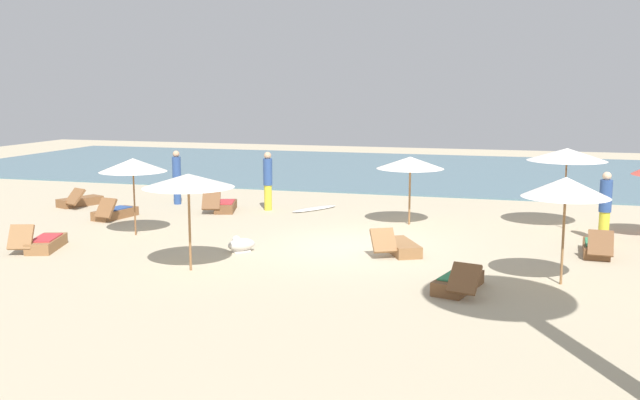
{
  "coord_description": "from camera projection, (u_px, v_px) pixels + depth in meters",
  "views": [
    {
      "loc": [
        4.26,
        -17.66,
        4.1
      ],
      "look_at": [
        -1.03,
        0.51,
        1.1
      ],
      "focal_mm": 40.96,
      "sensor_mm": 36.0,
      "label": 1
    }
  ],
  "objects": [
    {
      "name": "lounger_5",
      "position": [
        224.0,
        206.0,
        23.88
      ],
      "size": [
        1.06,
        1.79,
        0.69
      ],
      "color": "brown",
      "rests_on": "ground_plane"
    },
    {
      "name": "lounger_1",
      "position": [
        459.0,
        282.0,
        14.65
      ],
      "size": [
        0.99,
        1.78,
        0.69
      ],
      "color": "brown",
      "rests_on": "ground_plane"
    },
    {
      "name": "lounger_2",
      "position": [
        80.0,
        201.0,
        24.89
      ],
      "size": [
        1.18,
        1.79,
        0.68
      ],
      "color": "brown",
      "rests_on": "ground_plane"
    },
    {
      "name": "dog",
      "position": [
        241.0,
        244.0,
        18.05
      ],
      "size": [
        0.72,
        0.71,
        0.36
      ],
      "color": "silver",
      "rests_on": "ground_plane"
    },
    {
      "name": "lounger_3",
      "position": [
        44.0,
        243.0,
        18.28
      ],
      "size": [
        1.07,
        1.76,
        0.73
      ],
      "color": "olive",
      "rests_on": "ground_plane"
    },
    {
      "name": "surfboard",
      "position": [
        314.0,
        209.0,
        24.15
      ],
      "size": [
        1.35,
        1.86,
        0.07
      ],
      "color": "silver",
      "rests_on": "ground_plane"
    },
    {
      "name": "person_3",
      "position": [
        605.0,
        206.0,
        19.08
      ],
      "size": [
        0.39,
        0.39,
        1.86
      ],
      "color": "yellow",
      "rests_on": "ground_plane"
    },
    {
      "name": "ground_plane",
      "position": [
        353.0,
        247.0,
        18.57
      ],
      "size": [
        60.0,
        60.0,
        0.0
      ],
      "primitive_type": "plane",
      "color": "#BCAD8E"
    },
    {
      "name": "lounger_0",
      "position": [
        114.0,
        213.0,
        22.56
      ],
      "size": [
        0.88,
        1.74,
        0.72
      ],
      "color": "brown",
      "rests_on": "ground_plane"
    },
    {
      "name": "lounger_6",
      "position": [
        597.0,
        248.0,
        17.71
      ],
      "size": [
        0.67,
        1.69,
        0.72
      ],
      "color": "brown",
      "rests_on": "ground_plane"
    },
    {
      "name": "umbrella_0",
      "position": [
        133.0,
        165.0,
        19.8
      ],
      "size": [
        1.83,
        1.83,
        2.12
      ],
      "color": "brown",
      "rests_on": "ground_plane"
    },
    {
      "name": "ocean_water",
      "position": [
        438.0,
        171.0,
        34.68
      ],
      "size": [
        48.0,
        16.0,
        0.06
      ],
      "primitive_type": "cube",
      "color": "slate",
      "rests_on": "ground_plane"
    },
    {
      "name": "umbrella_4",
      "position": [
        188.0,
        181.0,
        15.96
      ],
      "size": [
        2.03,
        2.03,
        2.17
      ],
      "color": "olive",
      "rests_on": "ground_plane"
    },
    {
      "name": "person_4",
      "position": [
        177.0,
        177.0,
        25.16
      ],
      "size": [
        0.34,
        0.34,
        1.86
      ],
      "color": "#2D4C8C",
      "rests_on": "ground_plane"
    },
    {
      "name": "umbrella_1",
      "position": [
        410.0,
        163.0,
        21.32
      ],
      "size": [
        1.98,
        1.98,
        2.02
      ],
      "color": "olive",
      "rests_on": "ground_plane"
    },
    {
      "name": "lounger_4",
      "position": [
        399.0,
        247.0,
        17.89
      ],
      "size": [
        1.3,
        1.77,
        0.69
      ],
      "color": "olive",
      "rests_on": "ground_plane"
    },
    {
      "name": "person_1",
      "position": [
        268.0,
        180.0,
        23.94
      ],
      "size": [
        0.41,
        0.41,
        1.93
      ],
      "color": "yellow",
      "rests_on": "ground_plane"
    },
    {
      "name": "umbrella_3",
      "position": [
        566.0,
        187.0,
        14.82
      ],
      "size": [
        1.78,
        1.78,
        2.25
      ],
      "color": "olive",
      "rests_on": "ground_plane"
    },
    {
      "name": "umbrella_2",
      "position": [
        567.0,
        155.0,
        20.76
      ],
      "size": [
        2.23,
        2.23,
        2.31
      ],
      "color": "brown",
      "rests_on": "ground_plane"
    }
  ]
}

